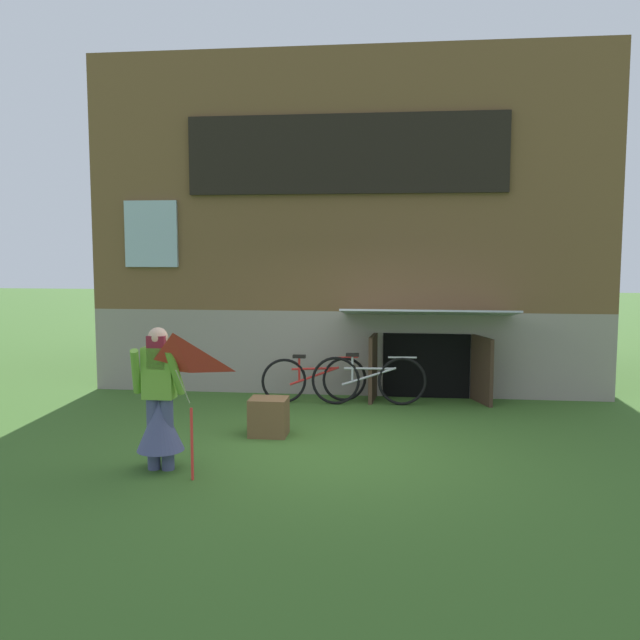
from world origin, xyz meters
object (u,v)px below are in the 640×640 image
at_px(person, 160,410).
at_px(bicycle_silver, 369,380).
at_px(kite, 174,367).
at_px(wooden_crate, 269,417).
at_px(bicycle_red, 314,379).

xyz_separation_m(person, bicycle_silver, (2.13, 3.42, -0.27)).
bearing_deg(kite, person, 125.27).
xyz_separation_m(kite, bicycle_silver, (1.80, 3.89, -0.85)).
relative_size(person, bicycle_silver, 0.89).
bearing_deg(wooden_crate, bicycle_red, 80.14).
height_order(kite, bicycle_red, kite).
bearing_deg(wooden_crate, kite, -106.56).
relative_size(person, wooden_crate, 3.21).
bearing_deg(person, bicycle_red, 47.07).
distance_m(kite, wooden_crate, 2.29).
xyz_separation_m(bicycle_silver, bicycle_red, (-0.86, 0.08, -0.02)).
height_order(bicycle_silver, bicycle_red, bicycle_silver).
xyz_separation_m(bicycle_red, wooden_crate, (-0.35, -1.99, -0.12)).
distance_m(person, bicycle_red, 3.74).
height_order(person, wooden_crate, person).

